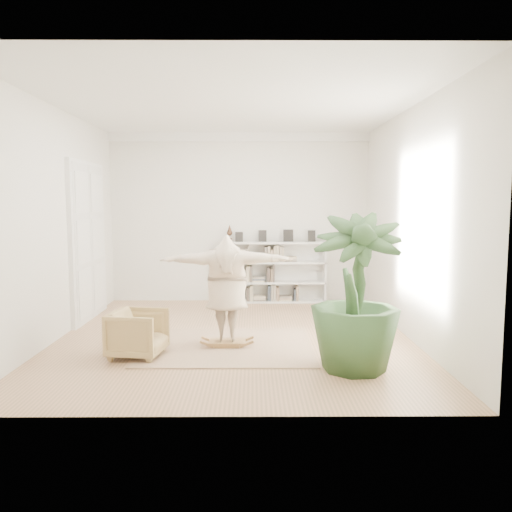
{
  "coord_description": "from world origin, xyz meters",
  "views": [
    {
      "loc": [
        0.29,
        -7.76,
        2.11
      ],
      "look_at": [
        0.35,
        0.4,
        1.25
      ],
      "focal_mm": 35.0,
      "sensor_mm": 36.0,
      "label": 1
    }
  ],
  "objects": [
    {
      "name": "person",
      "position": [
        -0.09,
        -0.57,
        0.92
      ],
      "size": [
        1.92,
        0.52,
        1.56
      ],
      "primitive_type": "imported",
      "rotation": [
        0.0,
        0.0,
        3.14
      ],
      "color": "beige",
      "rests_on": "rocker_board"
    },
    {
      "name": "rug",
      "position": [
        -0.09,
        -0.57,
        0.01
      ],
      "size": [
        2.5,
        2.0,
        0.02
      ],
      "primitive_type": "cube",
      "rotation": [
        0.0,
        0.0,
        -0.0
      ],
      "color": "tan",
      "rests_on": "floor"
    },
    {
      "name": "room_shell",
      "position": [
        0.0,
        2.94,
        3.51
      ],
      "size": [
        6.0,
        6.0,
        6.0
      ],
      "color": "silver",
      "rests_on": "floor"
    },
    {
      "name": "bookshelf",
      "position": [
        0.74,
        2.82,
        0.64
      ],
      "size": [
        2.2,
        0.35,
        1.64
      ],
      "color": "silver",
      "rests_on": "floor"
    },
    {
      "name": "rocker_board",
      "position": [
        -0.09,
        -0.57,
        0.07
      ],
      "size": [
        0.54,
        0.32,
        0.11
      ],
      "rotation": [
        0.0,
        0.0,
        -0.0
      ],
      "color": "olive",
      "rests_on": "rug"
    },
    {
      "name": "doors",
      "position": [
        -2.7,
        1.3,
        1.4
      ],
      "size": [
        0.09,
        1.78,
        2.92
      ],
      "color": "white",
      "rests_on": "floor"
    },
    {
      "name": "houseplant",
      "position": [
        1.58,
        -1.59,
        1.0
      ],
      "size": [
        1.29,
        1.29,
        2.0
      ],
      "primitive_type": "imported",
      "rotation": [
        0.0,
        0.0,
        -0.17
      ],
      "color": "#2E4E27",
      "rests_on": "floor"
    },
    {
      "name": "armchair",
      "position": [
        -1.29,
        -1.03,
        0.33
      ],
      "size": [
        0.82,
        0.8,
        0.65
      ],
      "primitive_type": "imported",
      "rotation": [
        0.0,
        0.0,
        1.42
      ],
      "color": "tan",
      "rests_on": "floor"
    },
    {
      "name": "floor",
      "position": [
        0.0,
        0.0,
        0.0
      ],
      "size": [
        6.0,
        6.0,
        0.0
      ],
      "primitive_type": "plane",
      "color": "#926F4B",
      "rests_on": "ground"
    }
  ]
}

